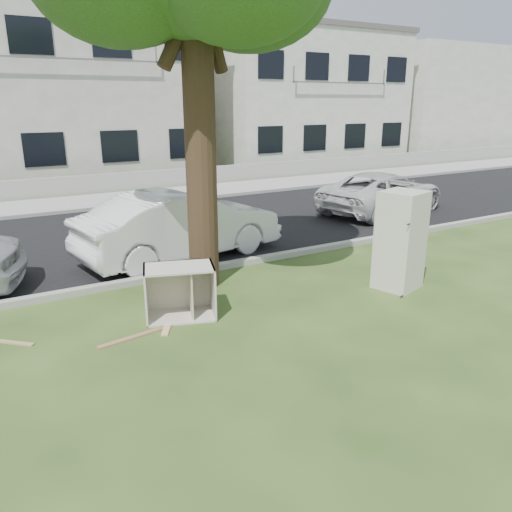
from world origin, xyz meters
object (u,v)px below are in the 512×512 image
cabinet (180,292)px  car_right (382,192)px  fridge (400,240)px  car_center (181,225)px

cabinet → car_right: 9.27m
fridge → car_right: (4.33, 4.95, -0.27)m
fridge → cabinet: fridge is taller
car_right → cabinet: bearing=104.4°
car_center → fridge: bearing=-153.1°
fridge → car_right: bearing=32.9°
fridge → cabinet: size_ratio=1.65×
cabinet → fridge: bearing=7.2°
fridge → car_center: size_ratio=0.40×
car_right → fridge: bearing=126.3°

